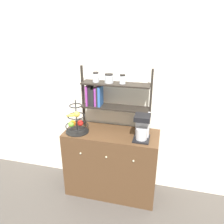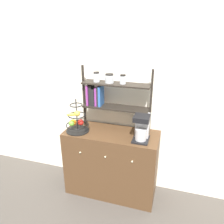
# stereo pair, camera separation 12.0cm
# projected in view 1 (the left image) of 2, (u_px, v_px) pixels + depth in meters

# --- Properties ---
(ground_plane) EXTENTS (12.00, 12.00, 0.00)m
(ground_plane) POSITION_uv_depth(u_px,v_px,m) (107.00, 202.00, 2.79)
(ground_plane) COLOR #47423D
(wall_back) EXTENTS (7.00, 0.05, 2.60)m
(wall_back) POSITION_uv_depth(u_px,v_px,m) (117.00, 93.00, 2.76)
(wall_back) COLOR silver
(wall_back) RESTS_ON ground_plane
(sideboard) EXTENTS (1.15, 0.49, 0.88)m
(sideboard) POSITION_uv_depth(u_px,v_px,m) (111.00, 163.00, 2.83)
(sideboard) COLOR #4C331E
(sideboard) RESTS_ON ground_plane
(coffee_maker) EXTENTS (0.18, 0.22, 0.31)m
(coffee_maker) POSITION_uv_depth(u_px,v_px,m) (142.00, 127.00, 2.48)
(coffee_maker) COLOR black
(coffee_maker) RESTS_ON sideboard
(fruit_stand) EXTENTS (0.28, 0.28, 0.42)m
(fruit_stand) POSITION_uv_depth(u_px,v_px,m) (76.00, 122.00, 2.63)
(fruit_stand) COLOR black
(fruit_stand) RESTS_ON sideboard
(shelf_hutch) EXTENTS (0.85, 0.20, 0.79)m
(shelf_hutch) POSITION_uv_depth(u_px,v_px,m) (106.00, 93.00, 2.60)
(shelf_hutch) COLOR black
(shelf_hutch) RESTS_ON sideboard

